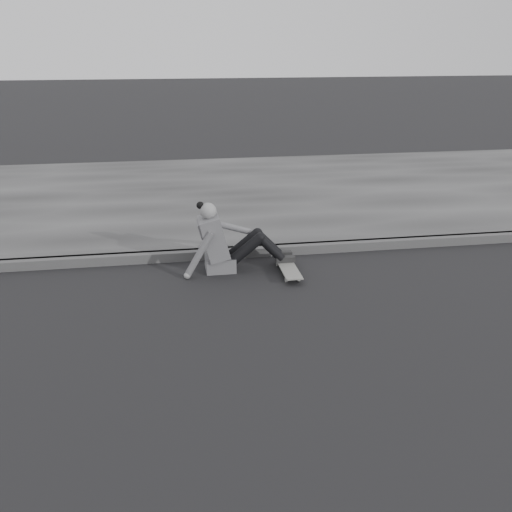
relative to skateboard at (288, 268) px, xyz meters
The scene contains 4 objects.
curb 2.27m from the skateboard, 17.21° to the left, with size 24.00×0.16×0.12m, color #434343.
sidewalk 4.28m from the skateboard, 59.55° to the left, with size 24.00×6.00×0.12m, color #3A3A3A.
skateboard is the anchor object (origin of this frame).
seated_woman 0.83m from the skateboard, 161.47° to the left, with size 1.38×0.46×0.88m.
Camera 1 is at (-3.59, -4.36, 2.66)m, focal length 40.00 mm.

